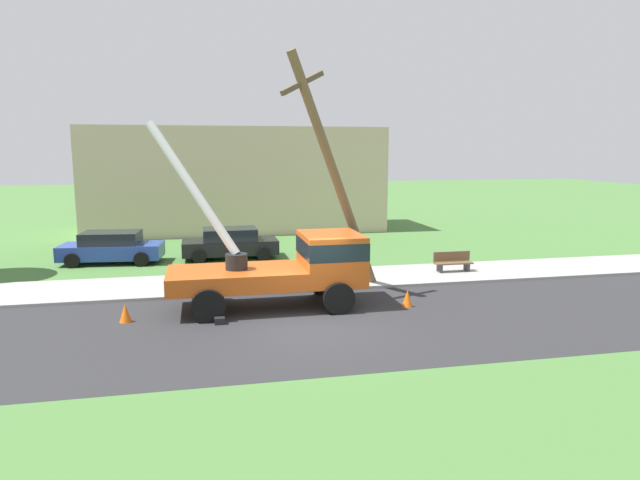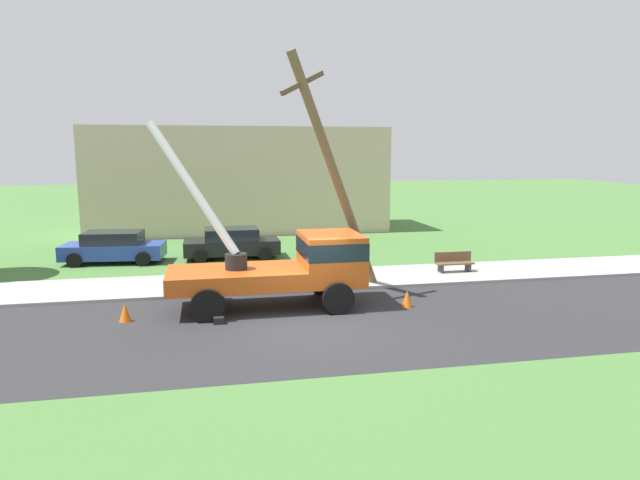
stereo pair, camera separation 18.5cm
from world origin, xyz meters
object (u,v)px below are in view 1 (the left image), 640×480
at_px(traffic_cone_ahead, 407,298).
at_px(parked_sedan_black, 230,243).
at_px(park_bench, 453,262).
at_px(parked_sedan_blue, 112,247).
at_px(utility_truck, 292,263).
at_px(leaning_utility_pole, 334,174).
at_px(traffic_cone_behind, 125,313).

xyz_separation_m(traffic_cone_ahead, parked_sedan_black, (-5.22, 9.48, 0.43)).
bearing_deg(park_bench, parked_sedan_blue, 159.86).
height_order(utility_truck, traffic_cone_ahead, utility_truck).
xyz_separation_m(utility_truck, parked_sedan_blue, (-6.85, 8.50, -0.70)).
relative_size(leaning_utility_pole, parked_sedan_black, 1.88).
height_order(utility_truck, parked_sedan_black, utility_truck).
xyz_separation_m(utility_truck, traffic_cone_ahead, (3.63, -0.92, -1.13)).
distance_m(utility_truck, leaning_utility_pole, 3.60).
bearing_deg(parked_sedan_black, utility_truck, -79.51).
distance_m(utility_truck, park_bench, 8.01).
xyz_separation_m(leaning_utility_pole, parked_sedan_blue, (-8.59, 7.09, -3.51)).
bearing_deg(utility_truck, traffic_cone_ahead, -14.28).
bearing_deg(traffic_cone_behind, leaning_utility_pole, 17.40).
bearing_deg(leaning_utility_pole, parked_sedan_black, 114.91).
relative_size(traffic_cone_ahead, parked_sedan_black, 0.13).
distance_m(leaning_utility_pole, traffic_cone_behind, 8.19).
relative_size(utility_truck, park_bench, 4.23).
bearing_deg(parked_sedan_black, park_bench, -30.61).
height_order(parked_sedan_black, park_bench, parked_sedan_black).
height_order(traffic_cone_ahead, traffic_cone_behind, same).
xyz_separation_m(traffic_cone_behind, parked_sedan_blue, (-1.74, 9.24, 0.43)).
relative_size(utility_truck, parked_sedan_blue, 1.49).
bearing_deg(park_bench, parked_sedan_black, 149.39).
distance_m(traffic_cone_ahead, park_bench, 5.58).
distance_m(traffic_cone_ahead, parked_sedan_blue, 14.11).
bearing_deg(parked_sedan_blue, parked_sedan_black, 0.53).
xyz_separation_m(leaning_utility_pole, parked_sedan_black, (-3.31, 7.14, -3.51)).
height_order(leaning_utility_pole, traffic_cone_ahead, leaning_utility_pole).
height_order(leaning_utility_pole, traffic_cone_behind, leaning_utility_pole).
relative_size(traffic_cone_ahead, traffic_cone_behind, 1.00).
distance_m(utility_truck, traffic_cone_ahead, 3.92).
bearing_deg(parked_sedan_blue, utility_truck, -51.13).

